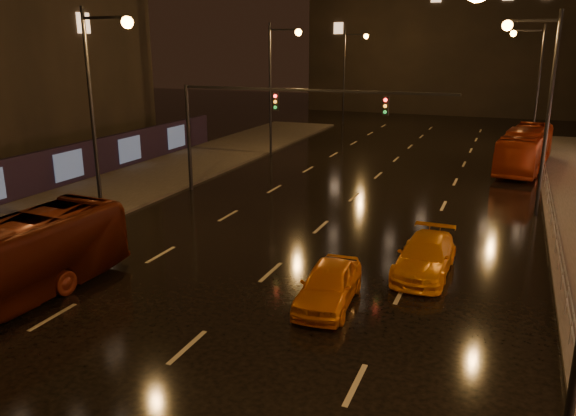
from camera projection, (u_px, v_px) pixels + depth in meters
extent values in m
plane|color=black|center=(344.00, 206.00, 30.43)|extent=(140.00, 140.00, 0.00)
cube|color=#38332D|center=(82.00, 203.00, 30.80)|extent=(7.00, 70.00, 0.15)
cylinder|color=black|center=(189.00, 139.00, 33.01)|extent=(0.22, 0.22, 6.20)
cube|color=black|center=(311.00, 90.00, 29.45)|extent=(15.20, 0.14, 0.14)
cube|color=black|center=(276.00, 102.00, 30.35)|extent=(0.32, 0.18, 0.95)
cube|color=black|center=(386.00, 106.00, 28.20)|extent=(0.32, 0.18, 0.95)
sphere|color=#FF1E19|center=(275.00, 96.00, 30.16)|extent=(0.18, 0.18, 0.18)
cylinder|color=#99999E|center=(539.00, 139.00, 47.98)|extent=(0.04, 0.04, 1.00)
cube|color=#99999E|center=(555.00, 217.00, 24.69)|extent=(0.05, 56.00, 0.05)
cube|color=#99999E|center=(554.00, 226.00, 24.80)|extent=(0.05, 56.00, 0.05)
imported|color=maroon|center=(525.00, 149.00, 39.06)|extent=(3.85, 10.68, 2.91)
imported|color=orange|center=(329.00, 285.00, 18.67)|extent=(1.96, 4.29, 1.43)
imported|color=orange|center=(425.00, 256.00, 21.24)|extent=(2.02, 4.77, 1.37)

